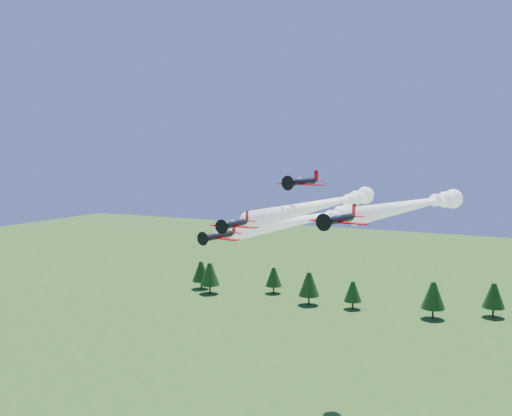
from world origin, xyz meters
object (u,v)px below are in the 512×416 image
at_px(plane_right, 419,204).
at_px(plane_slot, 303,182).
at_px(plane_lead, 329,203).
at_px(plane_left, 310,218).

relative_size(plane_right, plane_slot, 5.66).
height_order(plane_lead, plane_slot, plane_slot).
relative_size(plane_lead, plane_right, 1.22).
relative_size(plane_left, plane_right, 0.99).
bearing_deg(plane_right, plane_slot, -121.19).
xyz_separation_m(plane_right, plane_slot, (-14.63, -16.44, 4.13)).
xyz_separation_m(plane_lead, plane_left, (-5.44, 4.97, -3.57)).
bearing_deg(plane_lead, plane_left, 138.97).
distance_m(plane_lead, plane_right, 15.76).
bearing_deg(plane_left, plane_right, -1.75).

